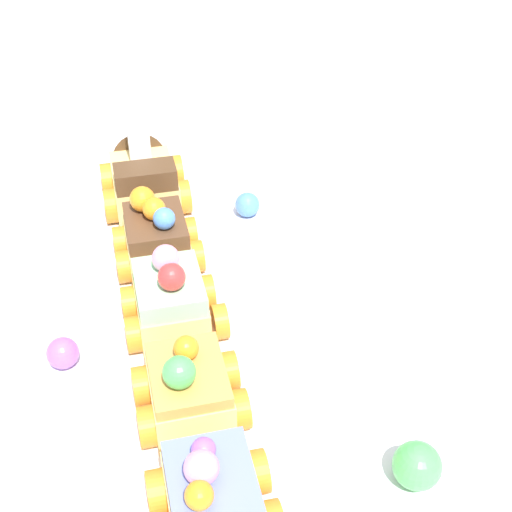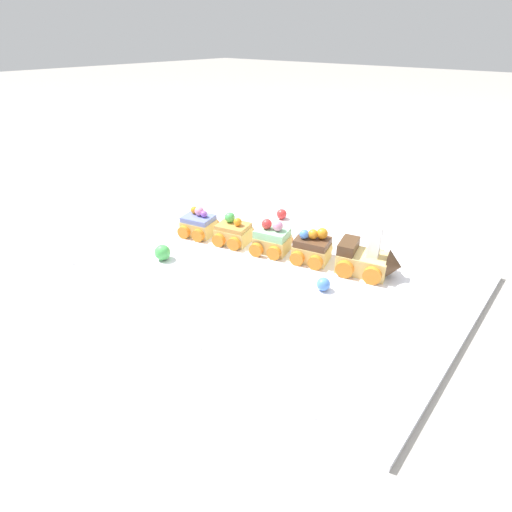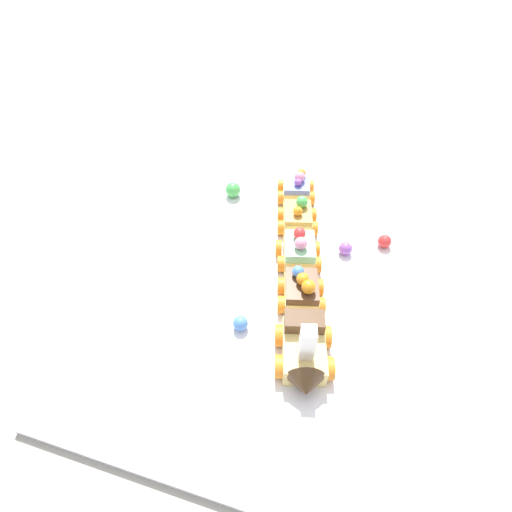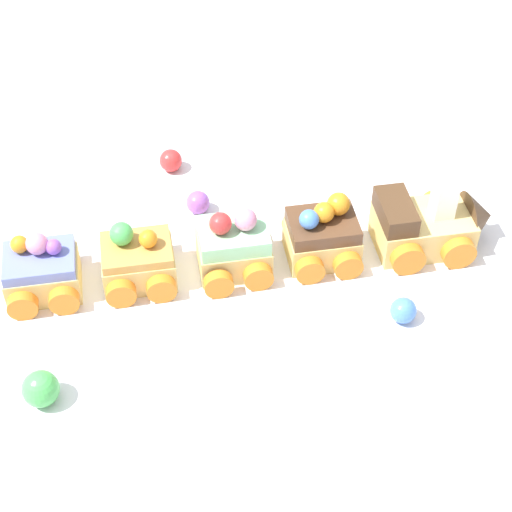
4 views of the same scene
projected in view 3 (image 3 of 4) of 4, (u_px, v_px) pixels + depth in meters
The scene contains 11 objects.
ground_plane at pixel (272, 275), 0.67m from camera, with size 10.00×10.00×0.00m, color gray.
display_board at pixel (272, 273), 0.67m from camera, with size 0.68×0.48×0.01m, color white.
cake_train_locomotive at pixel (304, 354), 0.53m from camera, with size 0.12×0.10×0.09m.
cake_car_chocolate at pixel (301, 292), 0.60m from camera, with size 0.08×0.08×0.07m.
cake_car_mint at pixel (299, 252), 0.66m from camera, with size 0.08×0.08×0.07m.
cake_car_caramel at pixel (298, 218), 0.72m from camera, with size 0.08×0.08×0.06m.
cake_car_blueberry at pixel (296, 189), 0.77m from camera, with size 0.08×0.08×0.06m.
gumball_blue at pixel (240, 323), 0.58m from camera, with size 0.02×0.02×0.02m, color #4C84E0.
gumball_red at pixel (385, 241), 0.69m from camera, with size 0.02×0.02×0.02m, color red.
gumball_green at pixel (233, 190), 0.78m from camera, with size 0.03×0.03×0.03m, color #4CBC56.
gumball_purple at pixel (345, 248), 0.68m from camera, with size 0.02×0.02×0.02m, color #9956C6.
Camera 3 is at (0.42, 0.10, 0.52)m, focal length 28.00 mm.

